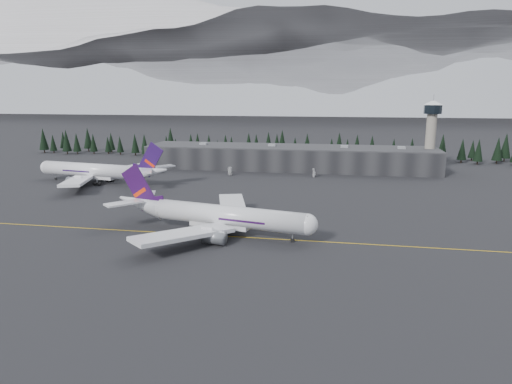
% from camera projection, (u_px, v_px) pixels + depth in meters
% --- Properties ---
extents(ground, '(1400.00, 1400.00, 0.00)m').
position_uv_depth(ground, '(244.00, 235.00, 137.11)').
color(ground, black).
rests_on(ground, ground).
extents(taxiline, '(400.00, 0.40, 0.02)m').
position_uv_depth(taxiline, '(243.00, 237.00, 135.19)').
color(taxiline, gold).
rests_on(taxiline, ground).
extents(terminal, '(160.00, 30.00, 12.60)m').
position_uv_depth(terminal, '(290.00, 157.00, 255.90)').
color(terminal, black).
rests_on(terminal, ground).
extents(control_tower, '(10.00, 10.00, 37.70)m').
position_uv_depth(control_tower, '(431.00, 128.00, 241.97)').
color(control_tower, gray).
rests_on(control_tower, ground).
extents(treeline, '(360.00, 20.00, 15.00)m').
position_uv_depth(treeline, '(296.00, 148.00, 291.20)').
color(treeline, black).
rests_on(treeline, ground).
extents(mountain_ridge, '(4400.00, 900.00, 420.00)m').
position_uv_depth(mountain_ridge, '(329.00, 110.00, 1098.16)').
color(mountain_ridge, white).
rests_on(mountain_ridge, ground).
extents(jet_main, '(66.63, 60.93, 19.79)m').
position_uv_depth(jet_main, '(212.00, 215.00, 138.76)').
color(jet_main, silver).
rests_on(jet_main, ground).
extents(jet_parked, '(69.93, 64.12, 20.65)m').
position_uv_depth(jet_parked, '(101.00, 171.00, 214.01)').
color(jet_parked, silver).
rests_on(jet_parked, ground).
extents(gse_vehicle_a, '(3.01, 4.92, 1.27)m').
position_uv_depth(gse_vehicle_a, '(230.00, 174.00, 235.75)').
color(gse_vehicle_a, silver).
rests_on(gse_vehicle_a, ground).
extents(gse_vehicle_b, '(4.83, 2.51, 1.57)m').
position_uv_depth(gse_vehicle_b, '(314.00, 176.00, 230.81)').
color(gse_vehicle_b, white).
rests_on(gse_vehicle_b, ground).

